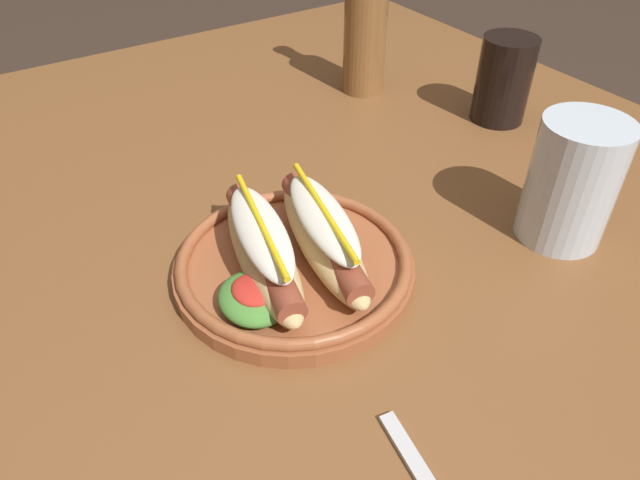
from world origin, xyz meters
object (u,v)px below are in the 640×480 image
soda_cup (504,80)px  glass_bottle (365,31)px  hot_dog_plate (292,255)px  water_cup (572,182)px

soda_cup → glass_bottle: bearing=-150.5°
hot_dog_plate → water_cup: water_cup is taller
hot_dog_plate → glass_bottle: glass_bottle is taller
glass_bottle → hot_dog_plate: bearing=-45.6°
hot_dog_plate → water_cup: bearing=70.2°
soda_cup → glass_bottle: size_ratio=0.49×
hot_dog_plate → water_cup: (0.10, 0.27, 0.04)m
soda_cup → water_cup: 0.26m
hot_dog_plate → glass_bottle: (-0.30, 0.31, 0.06)m
hot_dog_plate → glass_bottle: 0.44m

